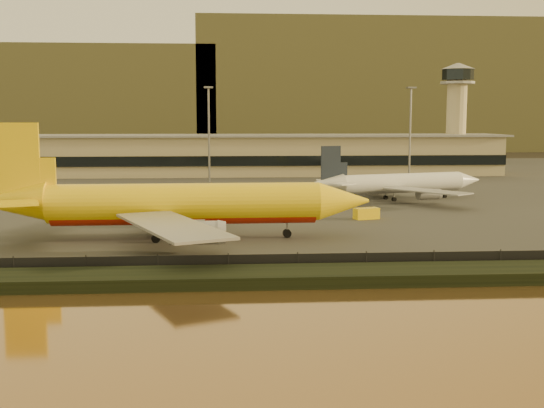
{
  "coord_description": "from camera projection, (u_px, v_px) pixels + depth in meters",
  "views": [
    {
      "loc": [
        -6.41,
        -89.59,
        17.9
      ],
      "look_at": [
        0.8,
        12.0,
        5.05
      ],
      "focal_mm": 45.0,
      "sensor_mm": 36.0,
      "label": 1
    }
  ],
  "objects": [
    {
      "name": "ground",
      "position": [
        272.0,
        252.0,
        91.35
      ],
      "size": [
        900.0,
        900.0,
        0.0
      ],
      "primitive_type": "plane",
      "color": "black",
      "rests_on": "ground"
    },
    {
      "name": "perimeter_fence",
      "position": [
        280.0,
        263.0,
        78.32
      ],
      "size": [
        300.0,
        0.05,
        2.2
      ],
      "primitive_type": "cube",
      "color": "black",
      "rests_on": "tarmac"
    },
    {
      "name": "terminal_building",
      "position": [
        198.0,
        156.0,
        213.8
      ],
      "size": [
        202.0,
        25.0,
        12.6
      ],
      "color": "tan",
      "rests_on": "tarmac"
    },
    {
      "name": "gse_vehicle_white",
      "position": [
        115.0,
        214.0,
        120.62
      ],
      "size": [
        4.25,
        3.13,
        1.74
      ],
      "primitive_type": "cube",
      "rotation": [
        0.0,
        0.0,
        0.41
      ],
      "color": "silver",
      "rests_on": "tarmac"
    },
    {
      "name": "embankment",
      "position": [
        283.0,
        277.0,
        74.44
      ],
      "size": [
        320.0,
        7.0,
        1.4
      ],
      "primitive_type": "cube",
      "color": "black",
      "rests_on": "ground"
    },
    {
      "name": "tarmac",
      "position": [
        248.0,
        184.0,
        185.36
      ],
      "size": [
        320.0,
        220.0,
        0.2
      ],
      "primitive_type": "cube",
      "color": "#2D2D2D",
      "rests_on": "ground"
    },
    {
      "name": "apron_light_masts",
      "position": [
        312.0,
        127.0,
        164.66
      ],
      "size": [
        152.2,
        12.2,
        25.4
      ],
      "color": "slate",
      "rests_on": "tarmac"
    },
    {
      "name": "dhl_cargo_jet",
      "position": [
        178.0,
        205.0,
        99.68
      ],
      "size": [
        57.02,
        56.03,
        17.08
      ],
      "rotation": [
        0.0,
        0.0,
        0.02
      ],
      "color": "yellow",
      "rests_on": "tarmac"
    },
    {
      "name": "distant_hills",
      "position": [
        200.0,
        96.0,
        422.45
      ],
      "size": [
        470.0,
        160.0,
        70.0
      ],
      "color": "brown",
      "rests_on": "ground"
    },
    {
      "name": "control_tower",
      "position": [
        457.0,
        107.0,
        223.2
      ],
      "size": [
        11.2,
        11.2,
        35.5
      ],
      "color": "tan",
      "rests_on": "tarmac"
    },
    {
      "name": "white_narrowbody_jet",
      "position": [
        399.0,
        184.0,
        147.98
      ],
      "size": [
        41.02,
        39.13,
        11.98
      ],
      "rotation": [
        0.0,
        0.0,
        0.28
      ],
      "color": "silver",
      "rests_on": "tarmac"
    },
    {
      "name": "gse_vehicle_yellow",
      "position": [
        366.0,
        213.0,
        120.2
      ],
      "size": [
        4.76,
        3.14,
        1.97
      ],
      "primitive_type": "cube",
      "rotation": [
        0.0,
        0.0,
        0.29
      ],
      "color": "yellow",
      "rests_on": "tarmac"
    }
  ]
}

